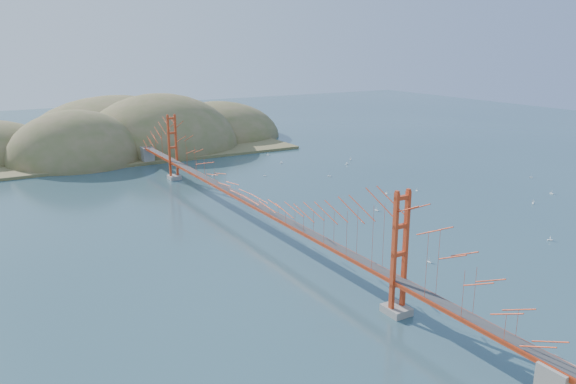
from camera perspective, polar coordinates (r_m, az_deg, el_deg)
ground at (r=76.53m, az=-3.98°, el=-3.29°), size 320.00×320.00×0.00m
bridge at (r=74.79m, az=-4.14°, el=1.85°), size 2.20×94.40×12.00m
far_headlands at (r=140.10m, az=-15.85°, el=4.61°), size 84.00×58.00×25.00m
sailboat_12 at (r=114.34m, az=-0.69°, el=3.00°), size 0.63×0.56×0.72m
sailboat_6 at (r=77.45m, az=25.07°, el=-4.38°), size 0.69×0.69×0.72m
sailboat_1 at (r=103.45m, az=4.22°, el=1.67°), size 0.67×0.67×0.71m
sailboat_8 at (r=118.32m, az=6.37°, el=3.32°), size 0.71×0.71×0.74m
sailboat_14 at (r=92.86m, az=9.98°, el=-0.09°), size 0.51×0.56×0.64m
sailboat_3 at (r=104.47m, az=-7.70°, el=1.69°), size 0.55×0.55×0.58m
sailboat_13 at (r=93.71m, az=23.63°, el=-1.00°), size 0.71×0.71×0.74m
sailboat_5 at (r=100.94m, az=25.20°, el=-0.09°), size 0.51×0.63×0.75m
sailboat_0 at (r=83.30m, az=8.99°, el=-1.80°), size 0.56×0.63×0.71m
sailboat_4 at (r=95.70m, az=12.96°, el=0.20°), size 0.46×0.49×0.55m
sailboat_15 at (r=122.65m, az=-2.06°, el=3.82°), size 0.67×0.67×0.71m
sailboat_11 at (r=111.53m, az=23.47°, el=1.43°), size 0.64×0.64×0.69m
sailboat_10 at (r=65.42m, az=14.16°, el=-6.85°), size 0.50×0.56×0.64m
sailboat_7 at (r=113.92m, az=6.00°, el=2.87°), size 0.63×0.50×0.74m
sailboat_16 at (r=103.57m, az=-2.38°, el=1.71°), size 0.60×0.60×0.64m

